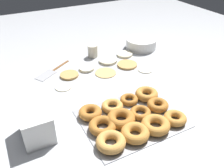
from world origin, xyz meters
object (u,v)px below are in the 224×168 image
Objects in this scene: donut_tray at (131,118)px; container_stack at (36,125)px; pancake_3 at (127,65)px; pancake_7 at (125,54)px; spatula at (49,73)px; pancake_5 at (87,69)px; pancake_0 at (106,72)px; pancake_1 at (108,61)px; pancake_2 at (69,75)px; paper_cup at (93,51)px; pancake_6 at (145,69)px; pancake_4 at (63,87)px; batter_bowl at (141,43)px.

donut_tray is 2.76× the size of container_stack.
pancake_7 is at bearing 66.01° from pancake_3.
donut_tray is 0.58m from spatula.
pancake_5 is at bearing 89.18° from donut_tray.
pancake_5 is at bearing 132.19° from pancake_0.
pancake_1 is at bearing 141.69° from spatula.
container_stack reaches higher than pancake_1.
container_stack is at bearing -144.96° from pancake_0.
pancake_3 is at bearing -113.99° from pancake_7.
donut_tray is (0.10, -0.47, 0.01)m from pancake_2.
donut_tray is 0.64m from paper_cup.
pancake_2 is 0.11m from pancake_5.
pancake_1 is 0.12m from pancake_3.
pancake_6 is 0.57× the size of container_stack.
pancake_7 is 1.31× the size of paper_cup.
container_stack is (-0.44, -0.31, 0.05)m from pancake_0.
donut_tray reaches higher than pancake_5.
pancake_1 reaches higher than pancake_6.
donut_tray is at bearing -119.06° from pancake_3.
donut_tray reaches higher than pancake_6.
pancake_0 and pancake_6 have the same top height.
pancake_7 is (0.13, 0.03, -0.00)m from pancake_1.
container_stack reaches higher than pancake_5.
pancake_5 is 0.49m from donut_tray.
paper_cup is (0.47, 0.54, -0.02)m from container_stack.
pancake_1 is 0.94× the size of pancake_3.
pancake_7 is (-0.01, 0.22, 0.00)m from pancake_6.
container_stack is (-0.37, -0.40, 0.05)m from pancake_5.
pancake_2 is at bearing -168.77° from pancake_1.
pancake_2 is at bearing -168.76° from pancake_5.
pancake_5 is at bearing 129.93° from spatula.
pancake_6 is (0.29, -0.16, -0.00)m from pancake_5.
pancake_5 reaches higher than pancake_6.
pancake_5 is (-0.23, 0.07, 0.00)m from pancake_3.
donut_tray reaches higher than spatula.
pancake_5 is 0.21m from spatula.
container_stack is at bearing -160.25° from pancake_6.
pancake_4 is at bearing -173.01° from pancake_3.
paper_cup reaches higher than spatula.
pancake_2 is 0.57m from batter_bowl.
pancake_7 is (0.46, 0.17, 0.00)m from pancake_4.
pancake_6 is at bearing -18.94° from pancake_0.
pancake_4 is at bearing -137.19° from paper_cup.
pancake_5 is (-0.15, -0.03, -0.00)m from pancake_1.
pancake_3 is (0.34, -0.04, -0.00)m from pancake_2.
pancake_4 reaches higher than spatula.
pancake_2 is at bearing -168.34° from pancake_7.
pancake_3 is 0.28× the size of donut_tray.
pancake_4 is at bearing -159.96° from batter_bowl.
pancake_1 is 0.73× the size of container_stack.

